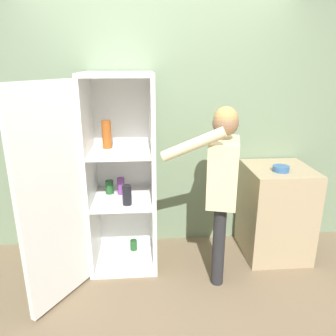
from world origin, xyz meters
The scene contains 6 objects.
ground_plane centered at (0.00, 0.00, 0.00)m, with size 12.00×12.00×0.00m, color #7A664C.
wall_back centered at (0.00, 0.98, 1.27)m, with size 7.00×0.06×2.55m.
refrigerator centered at (-0.46, 0.53, 0.89)m, with size 0.97×1.16×1.79m.
person centered at (0.49, 0.24, 0.98)m, with size 0.69×0.54×1.55m.
counter centered at (1.15, 0.61, 0.46)m, with size 0.61×0.63×0.91m.
bowl centered at (1.11, 0.51, 0.94)m, with size 0.15×0.15×0.05m.
Camera 1 is at (-0.15, -2.26, 1.88)m, focal length 35.00 mm.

